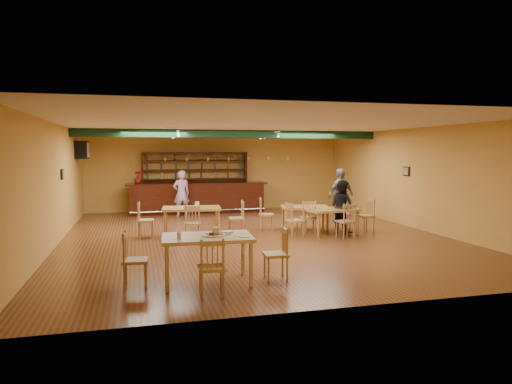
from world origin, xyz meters
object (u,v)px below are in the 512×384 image
object	(u,v)px
near_table	(207,259)
patron_bar	(181,194)
dining_table_b	(305,218)
bar_counter	(198,198)
dining_table_a	(192,222)
dining_table_d	(331,221)
patron_right_a	(342,207)

from	to	relation	value
near_table	patron_bar	world-z (taller)	patron_bar
near_table	patron_bar	distance (m)	8.54
dining_table_b	bar_counter	bearing A→B (deg)	131.97
dining_table_b	patron_bar	size ratio (longest dim) A/B	0.84
bar_counter	dining_table_a	size ratio (longest dim) A/B	3.34
dining_table_d	near_table	xyz separation A→B (m)	(-4.06, -3.92, 0.06)
dining_table_a	patron_right_a	size ratio (longest dim) A/B	1.04
dining_table_b	near_table	size ratio (longest dim) A/B	0.89
dining_table_a	dining_table_b	size ratio (longest dim) A/B	1.13
bar_counter	dining_table_a	distance (m)	4.77
bar_counter	near_table	world-z (taller)	bar_counter
dining_table_d	patron_bar	xyz separation A→B (m)	(-3.71, 4.60, 0.46)
dining_table_a	patron_right_a	distance (m)	4.22
dining_table_d	patron_bar	size ratio (longest dim) A/B	0.87
dining_table_a	patron_right_a	bearing A→B (deg)	-2.77
dining_table_a	bar_counter	bearing A→B (deg)	86.31
dining_table_a	near_table	distance (m)	4.65
near_table	patron_bar	xyz separation A→B (m)	(0.35, 8.52, 0.40)
patron_bar	bar_counter	bearing A→B (deg)	-140.19
patron_bar	near_table	bearing A→B (deg)	76.89
bar_counter	dining_table_d	size ratio (longest dim) A/B	3.66
bar_counter	patron_bar	world-z (taller)	patron_bar
near_table	patron_right_a	xyz separation A→B (m)	(4.42, 4.03, 0.33)
dining_table_b	near_table	xyz separation A→B (m)	(-3.62, -4.83, 0.07)
dining_table_b	patron_bar	world-z (taller)	patron_bar
patron_right_a	dining_table_b	bearing A→B (deg)	18.69
bar_counter	patron_right_a	bearing A→B (deg)	-57.46
bar_counter	patron_right_a	xyz separation A→B (m)	(3.39, -5.31, 0.18)
bar_counter	dining_table_b	size ratio (longest dim) A/B	3.79
bar_counter	dining_table_b	xyz separation A→B (m)	(2.59, -4.51, -0.22)
dining_table_b	patron_bar	xyz separation A→B (m)	(-3.27, 3.69, 0.47)
dining_table_b	patron_bar	distance (m)	4.95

